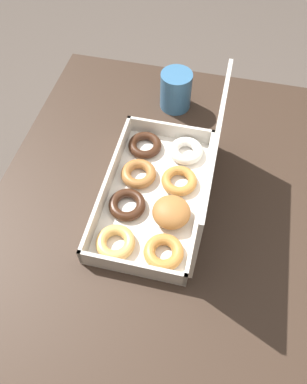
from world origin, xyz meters
TOP-DOWN VIEW (x-y plane):
  - ground_plane at (0.00, 0.00)m, footprint 8.00×8.00m
  - dining_table at (0.00, 0.00)m, footprint 0.96×0.81m
  - donut_box at (-0.01, -0.01)m, footprint 0.39×0.23m
  - coffee_mug at (-0.32, -0.05)m, footprint 0.08×0.08m

SIDE VIEW (x-z plane):
  - ground_plane at x=0.00m, z-range 0.00..0.00m
  - dining_table at x=0.00m, z-range 0.25..0.97m
  - donut_box at x=-0.01m, z-range 0.64..0.89m
  - coffee_mug at x=-0.32m, z-range 0.72..0.83m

